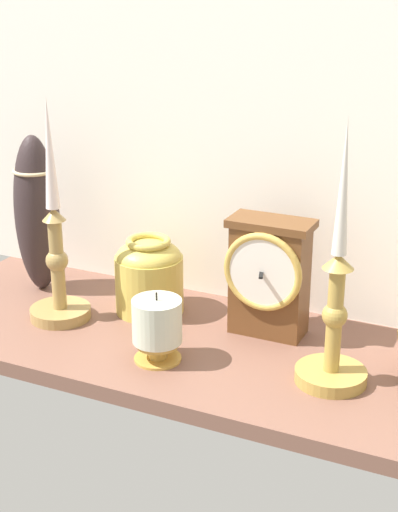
{
  "coord_description": "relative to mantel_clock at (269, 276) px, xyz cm",
  "views": [
    {
      "loc": [
        44.68,
        -96.48,
        54.18
      ],
      "look_at": [
        -0.51,
        0.0,
        14.0
      ],
      "focal_mm": 54.37,
      "sensor_mm": 36.0,
      "label": 1
    }
  ],
  "objects": [
    {
      "name": "ground_plane",
      "position": [
        -7.89,
        -7.12,
        -10.89
      ],
      "size": [
        100.0,
        36.0,
        2.4
      ],
      "primitive_type": "cube",
      "color": "brown"
    },
    {
      "name": "back_wall",
      "position": [
        -7.89,
        11.38,
        22.81
      ],
      "size": [
        120.0,
        2.0,
        65.0
      ],
      "primitive_type": "cube",
      "color": "white",
      "rests_on": "ground_plane"
    },
    {
      "name": "candlestick_tall_left",
      "position": [
        -32.52,
        -8.99,
        0.69
      ],
      "size": [
        9.88,
        9.88,
        36.26
      ],
      "color": "#A48449",
      "rests_on": "ground_plane"
    },
    {
      "name": "mantel_clock",
      "position": [
        0.0,
        0.0,
        0.0
      ],
      "size": [
        12.78,
        8.96,
        18.55
      ],
      "color": "brown",
      "rests_on": "ground_plane"
    },
    {
      "name": "candlestick_tall_center",
      "position": [
        13.27,
        -10.4,
        0.17
      ],
      "size": [
        10.0,
        10.0,
        37.01
      ],
      "color": "#AF8E41",
      "rests_on": "ground_plane"
    },
    {
      "name": "brass_vase_jar",
      "position": [
        -20.61,
        -0.38,
        -3.13
      ],
      "size": [
        11.27,
        11.27,
        12.79
      ],
      "color": "gold",
      "rests_on": "ground_plane"
    },
    {
      "name": "pillar_candle_front",
      "position": [
        -11.37,
        -14.99,
        -4.41
      ],
      "size": [
        7.25,
        7.25,
        10.69
      ],
      "color": "gold",
      "rests_on": "ground_plane"
    },
    {
      "name": "tall_ceramic_vase",
      "position": [
        -42.65,
        0.04,
        4.27
      ],
      "size": [
        7.71,
        7.71,
        27.64
      ],
      "color": "#302425",
      "rests_on": "ground_plane"
    }
  ]
}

